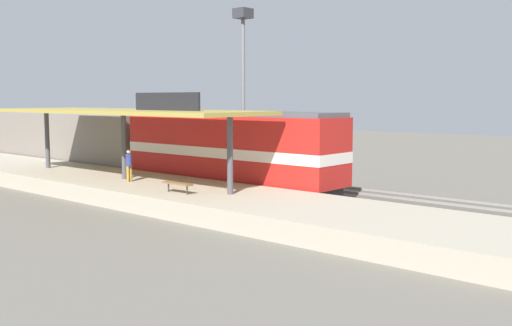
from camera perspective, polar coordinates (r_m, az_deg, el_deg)
ground_plane at (r=37.82m, az=-4.39°, el=-1.87°), size 120.00×120.00×0.00m
track_near at (r=36.46m, az=-6.63°, el=-2.15°), size 3.20×110.00×0.16m
track_far at (r=39.67m, az=-1.71°, el=-1.43°), size 3.20×110.00×0.16m
platform at (r=33.51m, az=-12.46°, el=-2.26°), size 6.00×44.00×0.90m
station_canopy at (r=33.09m, az=-12.53°, el=4.73°), size 5.20×18.00×4.70m
platform_bench at (r=27.92m, az=-7.53°, el=-1.99°), size 0.44×1.70×0.50m
locomotive at (r=33.64m, az=-2.57°, el=1.27°), size 2.93×14.43×4.44m
passenger_carriage_single at (r=47.84m, az=-18.40°, el=2.31°), size 2.90×20.00×4.24m
freight_car at (r=44.30m, az=-8.15°, el=1.83°), size 2.80×12.00×3.54m
light_mast at (r=43.44m, az=-1.25°, el=10.29°), size 1.10×1.10×11.70m
person_waiting at (r=32.17m, az=-12.08°, el=-0.08°), size 0.34×0.34×1.71m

